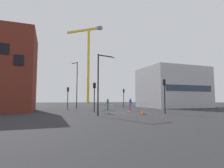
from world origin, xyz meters
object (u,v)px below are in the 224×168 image
at_px(streetlamp_tall, 76,82).
at_px(pedestrian_waiting, 108,104).
at_px(traffic_light_corner, 124,95).
at_px(pedestrian_walking, 130,103).
at_px(traffic_cone_orange, 143,112).
at_px(traffic_light_crosswalk, 94,92).
at_px(traffic_light_median, 68,94).
at_px(streetlamp_short, 101,78).
at_px(construction_crane, 88,56).
at_px(traffic_light_verge, 164,90).

bearing_deg(streetlamp_tall, pedestrian_waiting, -65.81).
xyz_separation_m(traffic_light_corner, pedestrian_walking, (-2.73, -8.55, -1.40)).
bearing_deg(traffic_cone_orange, traffic_light_crosswalk, 131.38).
bearing_deg(pedestrian_waiting, traffic_light_median, 137.93).
relative_size(traffic_light_crosswalk, traffic_light_corner, 1.03).
relative_size(streetlamp_tall, streetlamp_short, 1.34).
bearing_deg(construction_crane, streetlamp_tall, -105.37).
relative_size(streetlamp_tall, traffic_cone_orange, 14.57).
bearing_deg(pedestrian_walking, construction_crane, 86.06).
bearing_deg(pedestrian_waiting, traffic_light_verge, -57.87).
xyz_separation_m(streetlamp_short, traffic_cone_orange, (4.78, -0.03, -3.50)).
xyz_separation_m(traffic_light_verge, pedestrian_walking, (-1.68, 5.51, -1.59)).
relative_size(streetlamp_short, traffic_light_crosswalk, 1.66).
bearing_deg(traffic_cone_orange, traffic_light_corner, 74.46).
xyz_separation_m(construction_crane, traffic_light_crosswalk, (-8.31, -43.12, -15.67)).
relative_size(streetlamp_short, pedestrian_waiting, 3.53).
distance_m(streetlamp_short, traffic_light_median, 12.02).
relative_size(construction_crane, pedestrian_waiting, 16.46).
bearing_deg(traffic_light_median, traffic_light_crosswalk, -69.98).
bearing_deg(streetlamp_tall, construction_crane, 74.63).
relative_size(traffic_light_crosswalk, pedestrian_waiting, 2.12).
bearing_deg(streetlamp_tall, traffic_light_crosswalk, -85.33).
distance_m(traffic_light_corner, traffic_light_median, 10.92).
bearing_deg(traffic_cone_orange, traffic_light_verge, 0.36).
xyz_separation_m(streetlamp_tall, traffic_light_corner, (8.93, -0.65, -2.35)).
bearing_deg(traffic_light_crosswalk, traffic_cone_orange, -48.62).
height_order(construction_crane, traffic_light_corner, construction_crane).
relative_size(streetlamp_tall, pedestrian_waiting, 4.74).
height_order(streetlamp_tall, traffic_light_median, streetlamp_tall).
xyz_separation_m(traffic_light_corner, pedestrian_waiting, (-5.54, -6.91, -1.43)).
relative_size(streetlamp_short, traffic_light_corner, 1.71).
relative_size(traffic_light_verge, traffic_cone_orange, 6.87).
bearing_deg(traffic_light_median, pedestrian_walking, -38.32).
distance_m(construction_crane, traffic_light_corner, 37.31).
xyz_separation_m(streetlamp_short, pedestrian_waiting, (3.15, 7.13, -2.74)).
bearing_deg(pedestrian_waiting, traffic_light_corner, 51.29).
xyz_separation_m(pedestrian_walking, traffic_cone_orange, (-1.18, -5.52, -0.79)).
relative_size(construction_crane, traffic_cone_orange, 50.54).
bearing_deg(pedestrian_walking, streetlamp_tall, 123.98).
bearing_deg(streetlamp_short, traffic_light_median, 99.59).
xyz_separation_m(traffic_light_verge, traffic_cone_orange, (-2.86, -0.02, -2.38)).
height_order(traffic_light_corner, traffic_light_verge, traffic_light_verge).
distance_m(traffic_light_corner, traffic_cone_orange, 14.77).
bearing_deg(traffic_light_corner, traffic_cone_orange, -105.54).
xyz_separation_m(construction_crane, pedestrian_walking, (-2.92, -42.37, -17.14)).
distance_m(traffic_light_verge, pedestrian_waiting, 8.59).
distance_m(traffic_light_verge, pedestrian_walking, 5.97).
height_order(traffic_light_crosswalk, pedestrian_walking, traffic_light_crosswalk).
distance_m(streetlamp_short, pedestrian_waiting, 8.26).
distance_m(construction_crane, traffic_light_median, 40.86).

